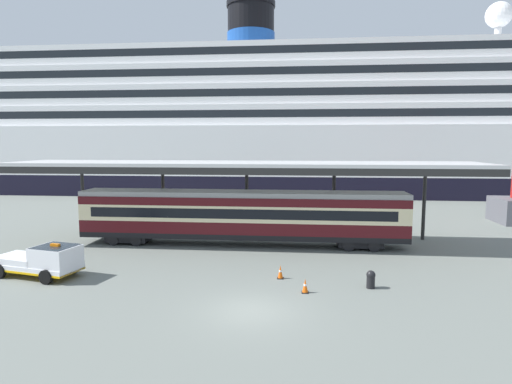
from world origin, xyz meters
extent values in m
plane|color=slate|center=(0.00, 0.00, 0.00)|extent=(400.00, 400.00, 0.00)
cube|color=black|center=(-12.06, 51.47, 1.54)|extent=(158.62, 22.80, 3.07)
cube|color=white|center=(-12.06, 51.47, 6.66)|extent=(158.62, 22.80, 7.17)
cube|color=white|center=(-12.06, 51.47, 11.74)|extent=(145.93, 20.97, 2.98)
cube|color=black|center=(-12.06, 41.03, 11.89)|extent=(139.59, 0.12, 1.07)
cube|color=white|center=(-12.06, 51.47, 14.72)|extent=(140.09, 20.14, 2.98)
cube|color=black|center=(-12.06, 41.45, 14.87)|extent=(134.00, 0.12, 1.07)
cube|color=white|center=(-12.06, 51.47, 17.70)|extent=(134.26, 19.30, 2.98)
cube|color=black|center=(-12.06, 41.87, 17.85)|extent=(128.42, 0.12, 1.07)
cube|color=white|center=(-12.06, 51.47, 20.69)|extent=(128.42, 18.46, 2.98)
cube|color=black|center=(-12.06, 42.29, 20.83)|extent=(122.84, 0.12, 1.07)
cylinder|color=black|center=(-5.63, 51.47, 25.80)|extent=(7.45, 7.45, 7.25)
cylinder|color=#194799|center=(-5.63, 51.47, 24.35)|extent=(7.68, 7.68, 2.18)
cylinder|color=black|center=(-5.63, 51.47, 29.83)|extent=(7.83, 7.83, 0.80)
cylinder|color=white|center=(32.36, 51.47, 23.71)|extent=(1.00, 1.00, 3.08)
sphere|color=white|center=(32.36, 51.47, 27.17)|extent=(3.84, 3.84, 3.84)
cube|color=silver|center=(-2.09, 13.10, 6.14)|extent=(35.59, 6.29, 0.25)
cube|color=black|center=(-2.09, 10.05, 5.77)|extent=(35.59, 0.20, 0.50)
cylinder|color=black|center=(-16.32, 15.84, 3.01)|extent=(0.28, 0.28, 6.02)
cylinder|color=black|center=(-9.21, 15.84, 3.01)|extent=(0.28, 0.28, 6.02)
cylinder|color=black|center=(-2.09, 15.84, 3.01)|extent=(0.28, 0.28, 6.02)
cylinder|color=black|center=(5.03, 15.84, 3.01)|extent=(0.28, 0.28, 6.02)
cylinder|color=black|center=(12.15, 15.84, 3.01)|extent=(0.28, 0.28, 6.02)
cube|color=black|center=(-2.09, 12.60, 0.85)|extent=(24.32, 2.80, 0.40)
cube|color=#470F14|center=(-2.09, 12.60, 1.50)|extent=(24.32, 2.80, 0.90)
cube|color=beige|center=(-2.09, 12.60, 2.55)|extent=(24.32, 2.80, 1.20)
cube|color=black|center=(-2.09, 11.23, 2.60)|extent=(22.38, 0.08, 0.72)
cube|color=#470F14|center=(-2.09, 12.60, 3.45)|extent=(24.32, 2.80, 0.60)
cube|color=#969696|center=(-2.09, 12.60, 3.93)|extent=(24.32, 2.69, 0.36)
cube|color=black|center=(-10.84, 12.60, 0.45)|extent=(3.20, 2.35, 0.50)
cylinder|color=black|center=(-11.74, 11.42, 0.42)|extent=(0.84, 0.12, 0.84)
cylinder|color=black|center=(-9.94, 11.42, 0.42)|extent=(0.84, 0.12, 0.84)
cube|color=black|center=(6.67, 12.60, 0.45)|extent=(3.20, 2.35, 0.50)
cylinder|color=black|center=(5.77, 11.42, 0.42)|extent=(0.84, 0.12, 0.84)
cylinder|color=black|center=(7.57, 11.42, 0.42)|extent=(0.84, 0.12, 0.84)
cube|color=white|center=(-12.98, 3.92, 0.58)|extent=(5.51, 3.08, 0.36)
cube|color=#F2B20C|center=(-12.98, 3.92, 0.45)|extent=(5.51, 3.10, 0.12)
cube|color=white|center=(-11.56, 3.61, 1.31)|extent=(2.65, 2.37, 1.10)
cube|color=#19232D|center=(-11.56, 3.61, 1.66)|extent=(2.43, 2.25, 0.44)
cube|color=orange|center=(-11.56, 3.61, 1.94)|extent=(0.59, 0.32, 0.16)
cube|color=white|center=(-13.99, 4.15, 0.94)|extent=(3.26, 2.51, 0.36)
cylinder|color=black|center=(-11.14, 4.54, 0.40)|extent=(0.84, 0.42, 0.80)
cylinder|color=black|center=(-11.57, 2.58, 0.40)|extent=(0.84, 0.42, 0.80)
cylinder|color=black|center=(-14.39, 5.26, 0.40)|extent=(0.84, 0.42, 0.80)
cylinder|color=black|center=(-14.82, 3.30, 0.40)|extent=(0.84, 0.42, 0.80)
cube|color=black|center=(2.53, 2.62, 0.02)|extent=(0.36, 0.36, 0.04)
cone|color=#EA590F|center=(2.53, 2.62, 0.39)|extent=(0.30, 0.30, 0.69)
cylinder|color=white|center=(2.53, 2.62, 0.42)|extent=(0.17, 0.17, 0.10)
cube|color=black|center=(1.16, 4.82, 0.02)|extent=(0.36, 0.36, 0.04)
cone|color=#EA590F|center=(1.16, 4.82, 0.41)|extent=(0.30, 0.30, 0.73)
cylinder|color=white|center=(1.16, 4.82, 0.44)|extent=(0.17, 0.17, 0.10)
cylinder|color=black|center=(6.02, 3.68, 0.35)|extent=(0.44, 0.44, 0.70)
sphere|color=black|center=(6.02, 3.68, 0.72)|extent=(0.48, 0.48, 0.48)
camera|label=1|loc=(2.06, -18.53, 7.63)|focal=29.57mm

